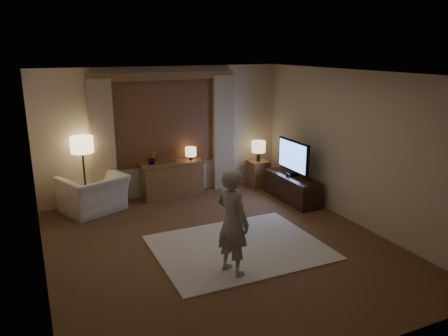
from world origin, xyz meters
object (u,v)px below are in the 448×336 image
person (233,222)px  tv_stand (292,188)px  sideboard (173,181)px  side_table (258,173)px  armchair (94,194)px

person → tv_stand: bearing=-66.8°
sideboard → person: size_ratio=0.82×
side_table → person: 3.95m
armchair → person: person is taller
armchair → side_table: (3.52, 0.12, -0.07)m
person → sideboard: bearing=-23.6°
side_table → tv_stand: (0.16, -1.11, -0.03)m
tv_stand → sideboard: bearing=151.0°
sideboard → tv_stand: (2.10, -1.16, -0.10)m
sideboard → side_table: sideboard is taller
sideboard → side_table: 1.94m
sideboard → tv_stand: 2.40m
sideboard → tv_stand: bearing=-29.0°
side_table → tv_stand: 1.12m
sideboard → tv_stand: sideboard is taller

